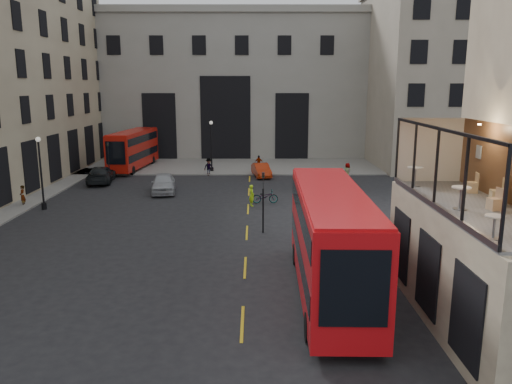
{
  "coord_description": "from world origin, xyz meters",
  "views": [
    {
      "loc": [
        -1.53,
        -17.63,
        8.96
      ],
      "look_at": [
        -1.44,
        10.07,
        3.0
      ],
      "focal_mm": 35.0,
      "sensor_mm": 36.0,
      "label": 1
    }
  ],
  "objects_px": {
    "cafe_table_near": "(494,223)",
    "traffic_light_near": "(263,195)",
    "cafe_table_far": "(415,174)",
    "cafe_chair_b": "(494,203)",
    "bicycle": "(265,197)",
    "pedestrian_e": "(23,196)",
    "pedestrian_a": "(114,166)",
    "street_lamp_b": "(211,149)",
    "car_c": "(101,175)",
    "bus_far": "(133,148)",
    "cyclist": "(252,195)",
    "traffic_light_far": "(108,157)",
    "pedestrian_d": "(347,172)",
    "pedestrian_c": "(259,163)",
    "bus_near": "(330,237)",
    "cafe_chair_c": "(498,196)",
    "cafe_table_mid": "(461,194)",
    "cafe_chair_d": "(472,186)",
    "car_a": "(163,183)",
    "pedestrian_b": "(209,167)",
    "car_b": "(261,170)",
    "street_lamp_a": "(41,177)"
  },
  "relations": [
    {
      "from": "cafe_table_far",
      "to": "traffic_light_near",
      "type": "bearing_deg",
      "value": 128.66
    },
    {
      "from": "street_lamp_a",
      "to": "pedestrian_b",
      "type": "distance_m",
      "value": 17.84
    },
    {
      "from": "pedestrian_a",
      "to": "cafe_table_near",
      "type": "distance_m",
      "value": 41.69
    },
    {
      "from": "cafe_table_near",
      "to": "car_c",
      "type": "bearing_deg",
      "value": 123.56
    },
    {
      "from": "cafe_chair_b",
      "to": "cafe_table_far",
      "type": "bearing_deg",
      "value": 109.38
    },
    {
      "from": "cafe_table_near",
      "to": "traffic_light_near",
      "type": "bearing_deg",
      "value": 111.97
    },
    {
      "from": "car_a",
      "to": "cafe_table_mid",
      "type": "height_order",
      "value": "cafe_table_mid"
    },
    {
      "from": "pedestrian_a",
      "to": "pedestrian_b",
      "type": "relative_size",
      "value": 1.1
    },
    {
      "from": "traffic_light_far",
      "to": "car_b",
      "type": "xyz_separation_m",
      "value": [
        14.16,
        3.2,
        -1.76
      ]
    },
    {
      "from": "pedestrian_c",
      "to": "pedestrian_e",
      "type": "distance_m",
      "value": 24.2
    },
    {
      "from": "bicycle",
      "to": "cafe_table_near",
      "type": "distance_m",
      "value": 24.93
    },
    {
      "from": "cafe_table_far",
      "to": "cafe_chair_d",
      "type": "bearing_deg",
      "value": -34.95
    },
    {
      "from": "car_b",
      "to": "pedestrian_b",
      "type": "xyz_separation_m",
      "value": [
        -5.29,
        0.87,
        0.2
      ]
    },
    {
      "from": "car_b",
      "to": "cafe_table_near",
      "type": "xyz_separation_m",
      "value": [
        6.23,
        -35.02,
        4.39
      ]
    },
    {
      "from": "bicycle",
      "to": "pedestrian_e",
      "type": "distance_m",
      "value": 18.32
    },
    {
      "from": "traffic_light_far",
      "to": "cyclist",
      "type": "distance_m",
      "value": 16.12
    },
    {
      "from": "pedestrian_a",
      "to": "cafe_chair_b",
      "type": "xyz_separation_m",
      "value": [
        22.65,
        -32.36,
        3.89
      ]
    },
    {
      "from": "car_c",
      "to": "pedestrian_e",
      "type": "bearing_deg",
      "value": 63.56
    },
    {
      "from": "bus_near",
      "to": "pedestrian_c",
      "type": "xyz_separation_m",
      "value": [
        -2.76,
        32.54,
        -1.83
      ]
    },
    {
      "from": "car_b",
      "to": "pedestrian_e",
      "type": "bearing_deg",
      "value": -156.42
    },
    {
      "from": "bus_near",
      "to": "cyclist",
      "type": "xyz_separation_m",
      "value": [
        -3.45,
        16.27,
        -1.79
      ]
    },
    {
      "from": "car_a",
      "to": "cafe_table_near",
      "type": "height_order",
      "value": "cafe_table_near"
    },
    {
      "from": "traffic_light_near",
      "to": "cafe_chair_d",
      "type": "relative_size",
      "value": 4.52
    },
    {
      "from": "bicycle",
      "to": "street_lamp_b",
      "type": "bearing_deg",
      "value": 16.73
    },
    {
      "from": "cafe_chair_b",
      "to": "pedestrian_a",
      "type": "bearing_deg",
      "value": 125.0
    },
    {
      "from": "cyclist",
      "to": "cafe_chair_b",
      "type": "distance_m",
      "value": 21.66
    },
    {
      "from": "pedestrian_c",
      "to": "cafe_table_near",
      "type": "relative_size",
      "value": 2.26
    },
    {
      "from": "traffic_light_near",
      "to": "bicycle",
      "type": "distance_m",
      "value": 8.16
    },
    {
      "from": "cyclist",
      "to": "pedestrian_c",
      "type": "relative_size",
      "value": 1.04
    },
    {
      "from": "street_lamp_b",
      "to": "car_c",
      "type": "xyz_separation_m",
      "value": [
        -9.86,
        -5.8,
        -1.63
      ]
    },
    {
      "from": "bicycle",
      "to": "pedestrian_c",
      "type": "distance_m",
      "value": 15.33
    },
    {
      "from": "car_a",
      "to": "car_b",
      "type": "bearing_deg",
      "value": 33.22
    },
    {
      "from": "bus_near",
      "to": "car_a",
      "type": "relative_size",
      "value": 2.45
    },
    {
      "from": "car_c",
      "to": "cafe_chair_d",
      "type": "xyz_separation_m",
      "value": [
        23.31,
        -25.7,
        4.09
      ]
    },
    {
      "from": "cafe_chair_b",
      "to": "cyclist",
      "type": "bearing_deg",
      "value": 114.29
    },
    {
      "from": "cafe_table_near",
      "to": "cafe_chair_c",
      "type": "bearing_deg",
      "value": 63.23
    },
    {
      "from": "car_a",
      "to": "cafe_table_far",
      "type": "relative_size",
      "value": 5.65
    },
    {
      "from": "traffic_light_far",
      "to": "cafe_chair_c",
      "type": "bearing_deg",
      "value": -50.61
    },
    {
      "from": "bus_far",
      "to": "car_c",
      "type": "height_order",
      "value": "bus_far"
    },
    {
      "from": "bus_far",
      "to": "cafe_table_near",
      "type": "height_order",
      "value": "cafe_table_near"
    },
    {
      "from": "bus_near",
      "to": "car_a",
      "type": "bearing_deg",
      "value": 117.4
    },
    {
      "from": "pedestrian_d",
      "to": "street_lamp_b",
      "type": "bearing_deg",
      "value": 42.56
    },
    {
      "from": "cafe_table_far",
      "to": "cafe_chair_b",
      "type": "height_order",
      "value": "cafe_table_far"
    },
    {
      "from": "pedestrian_d",
      "to": "pedestrian_c",
      "type": "bearing_deg",
      "value": 26.66
    },
    {
      "from": "bicycle",
      "to": "pedestrian_b",
      "type": "relative_size",
      "value": 1.13
    },
    {
      "from": "cafe_table_mid",
      "to": "cyclist",
      "type": "bearing_deg",
      "value": 111.33
    },
    {
      "from": "pedestrian_b",
      "to": "cafe_chair_b",
      "type": "distance_m",
      "value": 35.27
    },
    {
      "from": "bus_far",
      "to": "traffic_light_near",
      "type": "bearing_deg",
      "value": -60.41
    },
    {
      "from": "cafe_chair_c",
      "to": "cafe_table_mid",
      "type": "bearing_deg",
      "value": -153.6
    },
    {
      "from": "cafe_chair_c",
      "to": "cafe_chair_d",
      "type": "height_order",
      "value": "cafe_chair_c"
    }
  ]
}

